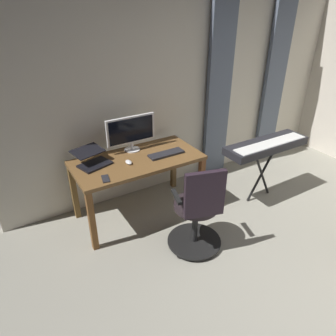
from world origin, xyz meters
TOP-DOWN VIEW (x-y plane):
  - back_room_partition at (0.00, -2.67)m, footprint 4.86×0.10m
  - curtain_left_panel at (-1.48, -2.56)m, footprint 0.37×0.06m
  - curtain_right_panel at (-0.44, -2.56)m, footprint 0.37×0.06m
  - desk at (0.97, -2.17)m, footprint 1.41×0.70m
  - office_chair at (0.74, -1.33)m, footprint 0.56×0.56m
  - computer_monitor at (0.92, -2.40)m, footprint 0.58×0.18m
  - computer_keyboard at (0.65, -2.09)m, footprint 0.41×0.13m
  - laptop at (1.43, -2.30)m, footprint 0.40×0.41m
  - computer_mouse at (1.10, -2.11)m, footprint 0.06×0.10m
  - cell_phone_face_up at (1.43, -1.93)m, footprint 0.10×0.15m
  - piano_keyboard at (-0.50, -1.68)m, footprint 1.09×0.32m

SIDE VIEW (x-z plane):
  - office_chair at x=0.74m, z-range -0.04..0.94m
  - desk at x=0.97m, z-range 0.27..1.00m
  - piano_keyboard at x=-0.50m, z-range 0.33..1.12m
  - cell_phone_face_up at x=1.43m, z-range 0.73..0.74m
  - computer_keyboard at x=0.65m, z-range 0.73..0.75m
  - computer_mouse at x=1.10m, z-range 0.73..0.77m
  - laptop at x=1.43m, z-range 0.71..0.86m
  - computer_monitor at x=0.92m, z-range 0.76..1.16m
  - curtain_left_panel at x=-1.48m, z-range 0.00..2.32m
  - curtain_right_panel at x=-0.44m, z-range 0.00..2.32m
  - back_room_partition at x=0.00m, z-range 0.00..2.65m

